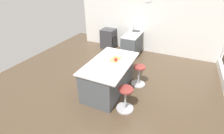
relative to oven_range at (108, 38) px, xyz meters
The scene contains 10 objects.
ground_plane 3.25m from the oven_range, 29.92° to the left, with size 8.16×8.16×0.00m, color brown.
interior_partition_left 1.90m from the oven_range, 102.31° to the left, with size 0.15×5.98×2.76m.
sink_cabinet 1.25m from the oven_range, 90.20° to the left, with size 1.80×0.60×1.18m.
oven_range is the anchor object (origin of this frame).
kitchen_island 3.25m from the oven_range, 25.82° to the left, with size 1.87×1.10×0.92m.
stool_by_window 3.17m from the oven_range, 42.55° to the left, with size 0.44×0.44×0.64m.
stool_middle 4.11m from the oven_range, 31.40° to the left, with size 0.44×0.44×0.64m.
cutting_board 3.15m from the oven_range, 29.25° to the left, with size 0.36×0.24×0.02m, color tan.
apple_red 3.27m from the oven_range, 29.23° to the left, with size 0.09×0.09×0.09m, color red.
apple_yellow 3.17m from the oven_range, 29.46° to the left, with size 0.07×0.07×0.07m, color gold.
Camera 1 is at (3.62, 1.50, 2.99)m, focal length 25.64 mm.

